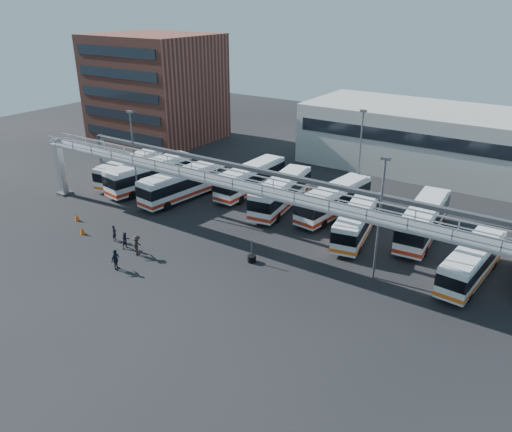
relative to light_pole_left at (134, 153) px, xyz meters
The scene contains 23 objects.
ground 18.78m from the light_pole_left, 26.57° to the right, with size 140.00×140.00×0.00m, color black.
gantry 16.14m from the light_pole_left, ahead, with size 51.40×5.15×7.10m.
apartment_building 28.52m from the light_pole_left, 129.29° to the left, with size 18.00×15.00×16.00m, color brown.
warehouse 41.07m from the light_pole_left, 46.97° to the left, with size 42.00×14.00×8.00m, color #9E9E99.
light_pole_left is the anchor object (origin of this frame).
light_pole_mid 28.02m from the light_pole_left, ahead, with size 0.70×0.35×10.21m.
light_pole_back 24.41m from the light_pole_left, 34.99° to the left, with size 0.70×0.35×10.21m.
bus_0 8.07m from the light_pole_left, 142.81° to the left, with size 3.53×10.55×3.14m.
bus_1 5.71m from the light_pole_left, 114.01° to the left, with size 4.35×11.62×3.45m.
bus_2 6.39m from the light_pole_left, 45.55° to the left, with size 3.89×11.48×3.42m.
bus_3 13.42m from the light_pole_left, 47.04° to the left, with size 2.71×10.98×3.32m.
bus_4 16.39m from the light_pole_left, 27.49° to the left, with size 4.09×11.48×3.41m.
bus_5 21.89m from the light_pole_left, 23.86° to the left, with size 3.85×11.02×3.28m.
bus_6 24.67m from the light_pole_left, 12.38° to the left, with size 4.07×10.38×3.07m.
bus_7 30.48m from the light_pole_left, 16.39° to the left, with size 3.33×11.40×3.42m.
bus_8 34.95m from the light_pole_left, ahead, with size 3.25×10.15×3.03m.
pedestrian_a 10.84m from the light_pole_left, 56.97° to the right, with size 0.57×0.37×1.56m, color black.
pedestrian_b 12.33m from the light_pole_left, 49.51° to the right, with size 0.77×0.60×1.58m, color black.
pedestrian_c 13.65m from the light_pole_left, 44.26° to the right, with size 1.22×0.70×1.89m, color #312421.
pedestrian_d 15.91m from the light_pole_left, 50.84° to the right, with size 1.07×0.45×1.83m, color #1C2432.
cone_left 9.04m from the light_pole_left, 101.69° to the right, with size 0.48×0.48×0.76m, color #D44C0B.
cone_right 10.49m from the light_pole_left, 79.93° to the right, with size 0.49×0.49×0.78m, color #D44C0B.
tire_stack 19.54m from the light_pole_left, 13.35° to the right, with size 0.75×0.75×2.14m.
Camera 1 is at (23.71, -27.65, 20.94)m, focal length 35.00 mm.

